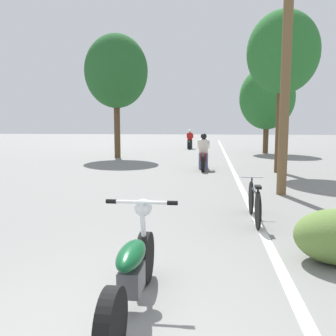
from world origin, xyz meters
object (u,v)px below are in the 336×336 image
roadside_tree_right_far (267,98)px  motorcycle_rider_far (190,141)px  utility_pole (286,73)px  motorcycle_foreground (133,270)px  roadside_tree_left (116,72)px  bicycle_parked (254,202)px  roadside_tree_right_near (283,54)px  motorcycle_rider_lead (203,156)px

roadside_tree_right_far → motorcycle_rider_far: roadside_tree_right_far is taller
motorcycle_rider_far → utility_pole: bearing=-78.8°
roadside_tree_right_far → motorcycle_foreground: bearing=-102.0°
roadside_tree_left → bicycle_parked: bearing=-64.2°
roadside_tree_left → motorcycle_rider_far: 9.03m
roadside_tree_right_near → roadside_tree_left: roadside_tree_left is taller
motorcycle_foreground → motorcycle_rider_lead: size_ratio=0.92×
motorcycle_foreground → motorcycle_rider_lead: bearing=87.6°
motorcycle_rider_far → roadside_tree_left: bearing=-115.2°
utility_pole → motorcycle_rider_far: (-3.31, 16.66, -2.51)m
utility_pole → bicycle_parked: 3.90m
utility_pole → motorcycle_rider_far: 17.17m
motorcycle_rider_lead → motorcycle_rider_far: bearing=95.9°
roadside_tree_right_near → roadside_tree_right_far: (0.83, 8.84, -0.93)m
utility_pole → roadside_tree_right_far: utility_pole is taller
motorcycle_rider_lead → motorcycle_rider_far: 11.86m
roadside_tree_left → motorcycle_rider_far: size_ratio=3.16×
roadside_tree_right_far → bicycle_parked: roadside_tree_right_far is taller
roadside_tree_left → motorcycle_foreground: 16.46m
bicycle_parked → motorcycle_rider_lead: bearing=98.3°
roadside_tree_right_near → motorcycle_rider_far: (-4.02, 12.38, -3.75)m
motorcycle_rider_lead → bicycle_parked: size_ratio=1.25×
bicycle_parked → utility_pole: bearing=69.3°
motorcycle_rider_far → bicycle_parked: 19.43m
utility_pole → bicycle_parked: bearing=-110.7°
roadside_tree_right_near → roadside_tree_right_far: bearing=84.6°
motorcycle_rider_lead → bicycle_parked: (1.09, -7.50, -0.19)m
roadside_tree_right_near → roadside_tree_left: size_ratio=0.90×
utility_pole → roadside_tree_left: roadside_tree_left is taller
roadside_tree_right_near → roadside_tree_left: (-7.47, 5.04, 0.22)m
utility_pole → motorcycle_foreground: utility_pole is taller
roadside_tree_right_far → motorcycle_rider_lead: size_ratio=2.47×
roadside_tree_right_far → motorcycle_foreground: size_ratio=2.68×
motorcycle_rider_lead → roadside_tree_left: bearing=136.4°
roadside_tree_left → motorcycle_foreground: size_ratio=3.28×
motorcycle_rider_lead → motorcycle_rider_far: (-1.22, 11.79, -0.00)m
utility_pole → motorcycle_rider_far: bearing=101.2°
roadside_tree_right_far → motorcycle_rider_far: 6.63m
motorcycle_rider_far → roadside_tree_right_far: bearing=-36.1°
motorcycle_rider_far → bicycle_parked: size_ratio=1.19×
utility_pole → roadside_tree_right_far: size_ratio=1.12×
roadside_tree_right_far → motorcycle_rider_far: size_ratio=2.59×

